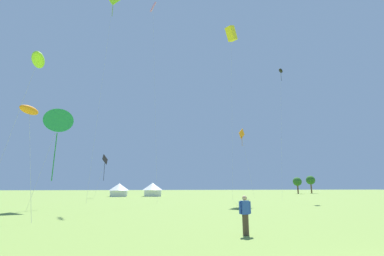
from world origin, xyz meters
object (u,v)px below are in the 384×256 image
object	(u,v)px
kite_orange_parafoil	(29,110)
kite_green_delta	(58,126)
kite_black_diamond	(105,161)
festival_tent_left	(119,189)
kite_pink_diamond	(153,10)
tree_distant_right	(311,180)
festival_tent_right	(153,189)
kite_yellow_box	(231,34)
kite_black_parafoil	(281,71)
tree_distant_left	(297,182)
kite_lime_diamond	(113,1)
person_spectator	(245,216)
kite_orange_diamond	(242,135)
kite_lime_parafoil	(38,60)

from	to	relation	value
kite_orange_parafoil	kite_green_delta	world-z (taller)	kite_green_delta
kite_black_diamond	festival_tent_left	size ratio (longest dim) A/B	1.98
kite_pink_diamond	kite_orange_parafoil	distance (m)	30.05
kite_pink_diamond	festival_tent_left	world-z (taller)	kite_pink_diamond
kite_black_diamond	tree_distant_right	distance (m)	70.75
festival_tent_left	festival_tent_right	world-z (taller)	festival_tent_right
kite_yellow_box	festival_tent_right	bearing A→B (deg)	122.75
kite_black_parafoil	festival_tent_left	world-z (taller)	kite_black_parafoil
tree_distant_left	festival_tent_right	bearing A→B (deg)	-162.07
festival_tent_right	kite_lime_diamond	bearing A→B (deg)	-108.64
kite_lime_diamond	kite_green_delta	xyz separation A→B (m)	(-3.32, -9.17, -23.27)
kite_yellow_box	kite_black_diamond	bearing A→B (deg)	148.47
kite_black_parafoil	person_spectator	distance (m)	42.29
kite_pink_diamond	kite_orange_diamond	bearing A→B (deg)	32.39
kite_lime_parafoil	kite_black_diamond	bearing A→B (deg)	88.08
kite_green_delta	tree_distant_right	xyz separation A→B (m)	(67.56, 53.60, -4.01)
kite_lime_diamond	tree_distant_right	distance (m)	82.74
kite_orange_parafoil	tree_distant_left	world-z (taller)	kite_orange_parafoil
festival_tent_right	kite_pink_diamond	bearing A→B (deg)	-94.69
kite_green_delta	tree_distant_left	distance (m)	78.76
kite_orange_diamond	kite_lime_parafoil	world-z (taller)	kite_orange_diamond
tree_distant_left	kite_lime_parafoil	bearing A→B (deg)	-136.02
kite_lime_diamond	kite_orange_diamond	bearing A→B (deg)	23.36
kite_black_diamond	kite_orange_parafoil	xyz separation A→B (m)	(-0.55, -38.26, -0.17)
tree_distant_right	tree_distant_left	bearing A→B (deg)	-156.40
festival_tent_left	kite_lime_parafoil	bearing A→B (deg)	-95.49
person_spectator	tree_distant_left	xyz separation A→B (m)	(46.75, 68.00, 3.01)
festival_tent_right	tree_distant_left	xyz separation A→B (m)	(48.36, 15.65, 2.14)
festival_tent_left	kite_orange_parafoil	bearing A→B (deg)	-94.40
kite_orange_diamond	kite_pink_diamond	world-z (taller)	kite_pink_diamond
kite_green_delta	festival_tent_right	xyz separation A→B (m)	(11.95, 34.79, -6.75)
kite_orange_diamond	festival_tent_left	bearing A→B (deg)	149.81
kite_orange_parafoil	kite_black_diamond	bearing A→B (deg)	89.18
kite_green_delta	person_spectator	bearing A→B (deg)	-52.31
kite_pink_diamond	tree_distant_right	bearing A→B (deg)	38.24
kite_lime_parafoil	tree_distant_left	distance (m)	83.98
kite_green_delta	tree_distant_right	distance (m)	86.33
kite_lime_parafoil	kite_black_parafoil	world-z (taller)	kite_black_parafoil
kite_orange_parafoil	kite_yellow_box	world-z (taller)	kite_yellow_box
kite_pink_diamond	tree_distant_left	size ratio (longest dim) A/B	5.99
kite_lime_parafoil	kite_yellow_box	bearing A→B (deg)	40.84
kite_lime_diamond	tree_distant_left	world-z (taller)	kite_lime_diamond
kite_lime_diamond	festival_tent_right	xyz separation A→B (m)	(8.64, 25.61, -30.02)
kite_black_parafoil	person_spectator	size ratio (longest dim) A/B	13.74
kite_green_delta	festival_tent_left	world-z (taller)	kite_green_delta
kite_yellow_box	person_spectator	size ratio (longest dim) A/B	19.14
kite_lime_diamond	festival_tent_right	bearing A→B (deg)	71.36
kite_lime_parafoil	festival_tent_left	xyz separation A→B (m)	(4.07, 42.38, -10.64)
kite_black_diamond	festival_tent_right	world-z (taller)	kite_black_diamond
kite_black_diamond	kite_orange_diamond	distance (m)	29.40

